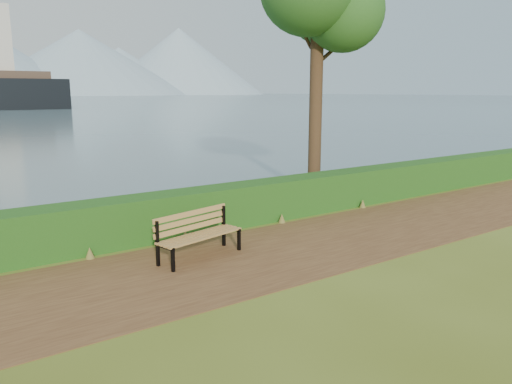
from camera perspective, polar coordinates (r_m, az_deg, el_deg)
ground at (r=10.13m, az=2.87°, el=-7.37°), size 140.00×140.00×0.00m
path at (r=10.35m, az=1.85°, el=-6.91°), size 40.00×3.40×0.01m
hedge at (r=12.07m, az=-4.65°, el=-1.82°), size 32.00×0.85×1.00m
bench at (r=10.00m, az=-6.78°, el=-4.48°), size 1.92×0.94×0.93m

